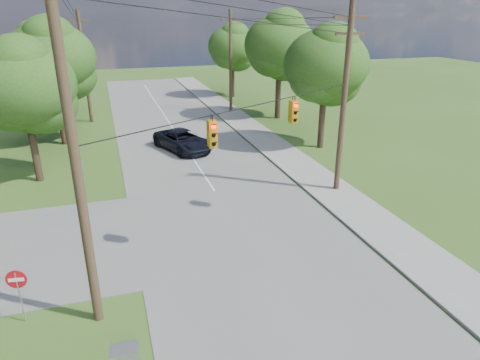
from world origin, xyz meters
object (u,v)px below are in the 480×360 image
object	(u,v)px
pole_ne	(344,98)
pole_north_e	(231,61)
do_not_enter_sign	(17,284)
pole_sw	(73,146)
pole_north_w	(85,67)
car_main_north	(183,140)

from	to	relation	value
pole_ne	pole_north_e	bearing A→B (deg)	90.00
do_not_enter_sign	pole_ne	bearing A→B (deg)	32.85
pole_sw	pole_ne	xyz separation A→B (m)	(13.50, 7.60, -0.76)
do_not_enter_sign	pole_north_w	bearing A→B (deg)	95.13
pole_ne	do_not_enter_sign	distance (m)	17.82
pole_ne	pole_north_e	world-z (taller)	pole_ne
pole_ne	pole_sw	bearing A→B (deg)	-150.62
pole_sw	pole_north_w	distance (m)	29.62
pole_north_w	pole_sw	bearing A→B (deg)	-89.23
pole_north_e	pole_sw	bearing A→B (deg)	-114.52
pole_sw	car_main_north	world-z (taller)	pole_sw
pole_ne	car_main_north	distance (m)	13.49
pole_sw	pole_ne	bearing A→B (deg)	29.38
pole_sw	pole_north_e	distance (m)	32.55
car_main_north	do_not_enter_sign	xyz separation A→B (m)	(-8.69, -17.40, 0.72)
pole_sw	pole_north_w	bearing A→B (deg)	90.77
pole_sw	pole_north_e	xyz separation A→B (m)	(13.50, 29.60, -1.10)
pole_ne	do_not_enter_sign	world-z (taller)	pole_ne
pole_sw	pole_ne	distance (m)	15.51
pole_ne	car_main_north	size ratio (longest dim) A/B	1.92
pole_ne	car_main_north	xyz separation A→B (m)	(-7.21, 10.40, -4.68)
pole_north_e	car_main_north	xyz separation A→B (m)	(-7.21, -11.60, -4.34)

